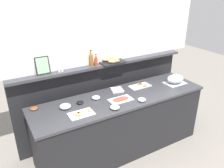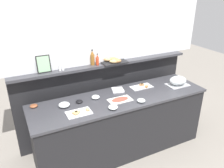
% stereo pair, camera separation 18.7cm
% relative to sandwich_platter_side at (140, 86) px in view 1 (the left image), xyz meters
% --- Properties ---
extents(ground_plane, '(12.00, 12.00, 0.00)m').
position_rel_sandwich_platter_side_xyz_m(ground_plane, '(-0.46, 0.44, -0.94)').
color(ground_plane, gray).
extents(buffet_counter, '(2.60, 0.73, 0.93)m').
position_rel_sandwich_platter_side_xyz_m(buffet_counter, '(-0.46, -0.16, -0.47)').
color(buffet_counter, black).
rests_on(buffet_counter, ground_plane).
extents(back_ledge_unit, '(2.89, 0.22, 1.30)m').
position_rel_sandwich_platter_side_xyz_m(back_ledge_unit, '(-0.46, 0.38, -0.26)').
color(back_ledge_unit, black).
rests_on(back_ledge_unit, ground_plane).
extents(upper_wall_panel, '(3.49, 0.08, 1.30)m').
position_rel_sandwich_platter_side_xyz_m(upper_wall_panel, '(-0.46, 0.41, 1.01)').
color(upper_wall_panel, silver).
rests_on(upper_wall_panel, back_ledge_unit).
extents(sandwich_platter_side, '(0.34, 0.18, 0.04)m').
position_rel_sandwich_platter_side_xyz_m(sandwich_platter_side, '(0.00, 0.00, 0.00)').
color(sandwich_platter_side, silver).
rests_on(sandwich_platter_side, buffet_counter).
extents(sandwich_platter_front, '(0.32, 0.19, 0.04)m').
position_rel_sandwich_platter_side_xyz_m(sandwich_platter_front, '(-1.14, -0.31, 0.00)').
color(sandwich_platter_front, silver).
rests_on(sandwich_platter_front, buffet_counter).
extents(cold_cuts_platter, '(0.33, 0.18, 0.02)m').
position_rel_sandwich_platter_side_xyz_m(cold_cuts_platter, '(-0.51, -0.24, 0.00)').
color(cold_cuts_platter, white).
rests_on(cold_cuts_platter, buffet_counter).
extents(serving_cloche, '(0.34, 0.24, 0.17)m').
position_rel_sandwich_platter_side_xyz_m(serving_cloche, '(0.55, -0.19, 0.06)').
color(serving_cloche, '#B7BABF').
rests_on(serving_cloche, buffet_counter).
extents(glass_bowl_large, '(0.12, 0.12, 0.05)m').
position_rel_sandwich_platter_side_xyz_m(glass_bowl_large, '(-0.80, -0.04, 0.01)').
color(glass_bowl_large, silver).
rests_on(glass_bowl_large, buffet_counter).
extents(glass_bowl_medium, '(0.15, 0.15, 0.06)m').
position_rel_sandwich_platter_side_xyz_m(glass_bowl_medium, '(-1.26, -0.07, 0.02)').
color(glass_bowl_medium, silver).
rests_on(glass_bowl_medium, buffet_counter).
extents(glass_bowl_small, '(0.11, 0.11, 0.05)m').
position_rel_sandwich_platter_side_xyz_m(glass_bowl_small, '(-0.28, -0.41, 0.01)').
color(glass_bowl_small, silver).
rests_on(glass_bowl_small, buffet_counter).
extents(glass_bowl_extra, '(0.13, 0.13, 0.05)m').
position_rel_sandwich_platter_side_xyz_m(glass_bowl_extra, '(-0.71, -0.40, 0.01)').
color(glass_bowl_extra, silver).
rests_on(glass_bowl_extra, buffet_counter).
extents(condiment_bowl_teal, '(0.10, 0.10, 0.03)m').
position_rel_sandwich_platter_side_xyz_m(condiment_bowl_teal, '(-1.05, -0.05, 0.01)').
color(condiment_bowl_teal, black).
rests_on(condiment_bowl_teal, buffet_counter).
extents(condiment_bowl_cream, '(0.10, 0.10, 0.04)m').
position_rel_sandwich_platter_side_xyz_m(condiment_bowl_cream, '(-1.62, 0.10, 0.01)').
color(condiment_bowl_cream, brown).
rests_on(condiment_bowl_cream, buffet_counter).
extents(napkin_stack, '(0.21, 0.21, 0.02)m').
position_rel_sandwich_platter_side_xyz_m(napkin_stack, '(-0.40, 0.05, 0.00)').
color(napkin_stack, white).
rests_on(napkin_stack, buffet_counter).
extents(vinegar_bottle_amber, '(0.06, 0.06, 0.24)m').
position_rel_sandwich_platter_side_xyz_m(vinegar_bottle_amber, '(-0.68, 0.34, 0.46)').
color(vinegar_bottle_amber, '#8E5B23').
rests_on(vinegar_bottle_amber, back_ledge_unit).
extents(hot_sauce_bottle, '(0.04, 0.04, 0.18)m').
position_rel_sandwich_platter_side_xyz_m(hot_sauce_bottle, '(-0.62, 0.30, 0.44)').
color(hot_sauce_bottle, red).
rests_on(hot_sauce_bottle, back_ledge_unit).
extents(salt_shaker, '(0.03, 0.03, 0.09)m').
position_rel_sandwich_platter_side_xyz_m(salt_shaker, '(-1.19, 0.31, 0.40)').
color(salt_shaker, white).
rests_on(salt_shaker, back_ledge_unit).
extents(pepper_shaker, '(0.03, 0.03, 0.09)m').
position_rel_sandwich_platter_side_xyz_m(pepper_shaker, '(-1.14, 0.31, 0.40)').
color(pepper_shaker, white).
rests_on(pepper_shaker, back_ledge_unit).
extents(bread_basket, '(0.40, 0.30, 0.08)m').
position_rel_sandwich_platter_side_xyz_m(bread_basket, '(-0.37, 0.32, 0.40)').
color(bread_basket, black).
rests_on(bread_basket, back_ledge_unit).
extents(framed_picture, '(0.19, 0.06, 0.24)m').
position_rel_sandwich_platter_side_xyz_m(framed_picture, '(-1.39, 0.35, 0.48)').
color(framed_picture, black).
rests_on(framed_picture, back_ledge_unit).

